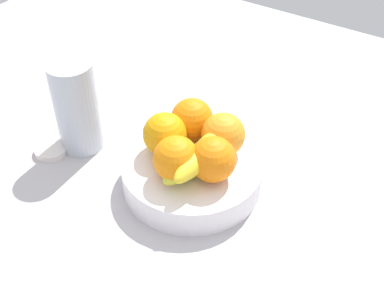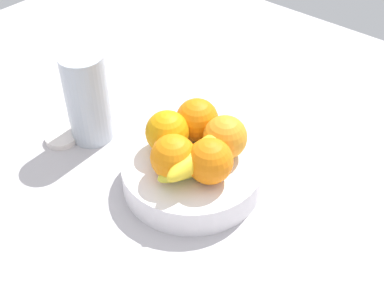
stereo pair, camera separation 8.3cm
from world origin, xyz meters
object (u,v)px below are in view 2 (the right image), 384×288
object	(u,v)px
fruit_bowl	(192,172)
thermos_tumbler	(87,98)
orange_center	(173,157)
orange_back_left	(210,161)
banana_bunch	(202,157)
jar_lid	(62,138)
orange_front_left	(197,120)
orange_front_right	(167,132)
orange_back_right	(225,137)

from	to	relation	value
fruit_bowl	thermos_tumbler	xyz separation A→B (cm)	(-23.87, -2.84, 6.58)
orange_center	orange_back_left	xyz separation A→B (cm)	(5.17, 3.19, 0.00)
banana_bunch	jar_lid	xyz separation A→B (cm)	(-30.23, -7.26, -7.75)
orange_front_left	fruit_bowl	bearing A→B (deg)	-56.81
orange_back_left	thermos_tumbler	distance (cm)	28.85
orange_center	orange_back_left	size ratio (longest dim) A/B	1.00
orange_front_right	orange_back_left	bearing A→B (deg)	-5.16
fruit_bowl	orange_back_left	distance (cm)	8.28
orange_front_left	orange_back_left	bearing A→B (deg)	-38.98
orange_center	fruit_bowl	bearing A→B (deg)	86.96
thermos_tumbler	jar_lid	bearing A→B (deg)	-125.59
orange_front_left	banana_bunch	world-z (taller)	orange_front_left
banana_bunch	thermos_tumbler	xyz separation A→B (cm)	(-26.61, -2.20, 0.84)
orange_back_right	banana_bunch	world-z (taller)	orange_back_right
orange_front_left	orange_center	world-z (taller)	same
orange_back_left	banana_bunch	bearing A→B (deg)	164.68
orange_center	jar_lid	world-z (taller)	orange_center
fruit_bowl	orange_back_left	xyz separation A→B (cm)	(4.93, -1.24, 6.53)
fruit_bowl	banana_bunch	size ratio (longest dim) A/B	1.43
orange_front_right	orange_back_right	size ratio (longest dim) A/B	1.00
fruit_bowl	banana_bunch	bearing A→B (deg)	-13.22
fruit_bowl	orange_back_right	bearing A→B (deg)	59.03
thermos_tumbler	jar_lid	distance (cm)	10.61
fruit_bowl	jar_lid	bearing A→B (deg)	-163.96
fruit_bowl	orange_front_right	distance (cm)	8.51
orange_back_right	thermos_tumbler	distance (cm)	28.13
fruit_bowl	banana_bunch	xyz separation A→B (cm)	(2.74, -0.64, 5.74)
fruit_bowl	orange_back_right	world-z (taller)	orange_back_right
fruit_bowl	orange_center	distance (cm)	7.90
jar_lid	orange_front_left	bearing A→B (deg)	30.12
orange_front_right	orange_back_left	world-z (taller)	same
orange_back_left	orange_back_right	bearing A→B (deg)	105.98
jar_lid	orange_center	bearing A→B (deg)	7.25
orange_front_right	orange_center	bearing A→B (deg)	-38.40
orange_front_left	thermos_tumbler	size ratio (longest dim) A/B	0.42
orange_front_right	orange_back_left	distance (cm)	10.42
orange_front_right	orange_back_right	world-z (taller)	same
orange_back_right	banana_bunch	distance (cm)	5.87
orange_front_right	thermos_tumbler	size ratio (longest dim) A/B	0.42
orange_front_right	orange_back_left	xyz separation A→B (cm)	(10.38, -0.94, 0.00)
fruit_bowl	orange_center	xyz separation A→B (cm)	(-0.24, -4.44, 6.53)
orange_back_right	thermos_tumbler	size ratio (longest dim) A/B	0.42
orange_back_left	fruit_bowl	bearing A→B (deg)	165.84
orange_front_left	orange_front_right	xyz separation A→B (cm)	(-1.63, -6.14, 0.00)
orange_back_left	jar_lid	bearing A→B (deg)	-168.39
orange_front_left	orange_front_right	distance (cm)	6.35
orange_back_left	banana_bunch	world-z (taller)	orange_back_left
orange_back_right	orange_front_left	bearing A→B (deg)	174.45
orange_back_right	jar_lid	xyz separation A→B (cm)	(-30.59, -13.06, -8.54)
orange_back_left	thermos_tumbler	world-z (taller)	thermos_tumbler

